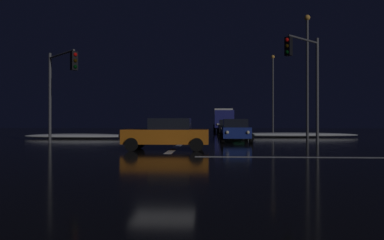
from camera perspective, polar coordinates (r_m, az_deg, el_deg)
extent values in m
cube|color=black|center=(15.16, -4.35, -5.78)|extent=(120.00, 120.00, 0.10)
cube|color=white|center=(23.12, -1.76, -3.71)|extent=(0.35, 13.74, 0.01)
cube|color=yellow|center=(34.68, -0.14, -2.52)|extent=(22.00, 0.15, 0.01)
cube|color=white|center=(16.25, 25.55, -5.20)|extent=(13.74, 0.40, 0.01)
ellipsoid|color=white|center=(31.65, -16.86, -2.37)|extent=(9.09, 1.50, 0.41)
ellipsoid|color=white|center=(34.07, 14.76, -2.22)|extent=(11.75, 1.50, 0.41)
cube|color=navy|center=(25.77, 6.65, -1.86)|extent=(1.80, 4.20, 0.70)
cube|color=black|center=(25.95, 6.62, -0.46)|extent=(1.60, 2.00, 0.55)
cylinder|color=black|center=(24.31, 8.99, -2.78)|extent=(0.22, 0.64, 0.64)
cylinder|color=black|center=(24.19, 4.74, -2.80)|extent=(0.22, 0.64, 0.64)
cylinder|color=black|center=(27.39, 8.33, -2.49)|extent=(0.22, 0.64, 0.64)
cylinder|color=black|center=(27.29, 4.56, -2.50)|extent=(0.22, 0.64, 0.64)
sphere|color=#F9EFC6|center=(23.70, 8.53, -1.88)|extent=(0.22, 0.22, 0.22)
sphere|color=#F9EFC6|center=(23.61, 5.39, -1.89)|extent=(0.22, 0.22, 0.22)
cube|color=#14512D|center=(31.18, 6.30, -1.56)|extent=(1.80, 4.20, 0.70)
cube|color=black|center=(31.37, 6.28, -0.41)|extent=(1.60, 2.00, 0.55)
cylinder|color=black|center=(29.71, 8.20, -2.30)|extent=(0.22, 0.64, 0.64)
cylinder|color=black|center=(29.61, 4.73, -2.31)|extent=(0.22, 0.64, 0.64)
cylinder|color=black|center=(32.80, 7.72, -2.10)|extent=(0.22, 0.64, 0.64)
cylinder|color=black|center=(32.70, 4.57, -2.11)|extent=(0.22, 0.64, 0.64)
sphere|color=#F9EFC6|center=(29.11, 7.81, -1.56)|extent=(0.22, 0.22, 0.22)
sphere|color=#F9EFC6|center=(29.03, 5.25, -1.56)|extent=(0.22, 0.22, 0.22)
cube|color=black|center=(37.47, 5.48, -1.32)|extent=(1.80, 4.20, 0.70)
cube|color=black|center=(37.66, 5.46, -0.37)|extent=(1.60, 2.00, 0.55)
cylinder|color=black|center=(35.98, 7.01, -1.93)|extent=(0.22, 0.64, 0.64)
cylinder|color=black|center=(35.90, 4.14, -1.93)|extent=(0.22, 0.64, 0.64)
cylinder|color=black|center=(39.07, 6.70, -1.79)|extent=(0.22, 0.64, 0.64)
cylinder|color=black|center=(39.00, 4.06, -1.79)|extent=(0.22, 0.64, 0.64)
sphere|color=#F9EFC6|center=(35.39, 6.67, -1.31)|extent=(0.22, 0.22, 0.22)
sphere|color=#F9EFC6|center=(35.33, 4.57, -1.31)|extent=(0.22, 0.22, 0.22)
cube|color=silver|center=(42.90, 5.23, -1.17)|extent=(1.80, 4.20, 0.70)
cube|color=black|center=(43.10, 5.22, -0.34)|extent=(1.60, 2.00, 0.55)
cylinder|color=black|center=(41.41, 6.55, -1.69)|extent=(0.22, 0.64, 0.64)
cylinder|color=black|center=(41.34, 4.06, -1.70)|extent=(0.22, 0.64, 0.64)
cylinder|color=black|center=(44.50, 6.31, -1.59)|extent=(0.22, 0.64, 0.64)
cylinder|color=black|center=(44.44, 3.99, -1.59)|extent=(0.22, 0.64, 0.64)
sphere|color=#F9EFC6|center=(40.81, 6.25, -1.16)|extent=(0.22, 0.22, 0.22)
sphere|color=#F9EFC6|center=(40.76, 4.43, -1.16)|extent=(0.22, 0.22, 0.22)
cube|color=navy|center=(47.18, 4.93, 0.08)|extent=(2.40, 2.20, 2.30)
cube|color=silver|center=(51.68, 4.77, 0.23)|extent=(2.40, 5.00, 2.60)
cylinder|color=black|center=(47.85, 6.35, -1.30)|extent=(0.28, 0.96, 0.96)
cylinder|color=black|center=(47.77, 3.47, -1.30)|extent=(0.28, 0.96, 0.96)
cylinder|color=black|center=(52.54, 6.06, -1.19)|extent=(0.28, 0.96, 0.96)
cylinder|color=black|center=(52.47, 3.44, -1.19)|extent=(0.28, 0.96, 0.96)
sphere|color=#F9EFC6|center=(46.07, 6.03, -0.66)|extent=(0.26, 0.26, 0.26)
sphere|color=#F9EFC6|center=(46.02, 3.92, -0.66)|extent=(0.26, 0.26, 0.26)
cube|color=#C66014|center=(18.55, -3.96, -2.52)|extent=(4.20, 1.80, 0.70)
cube|color=black|center=(18.51, -3.35, -0.59)|extent=(2.00, 1.60, 0.55)
cylinder|color=black|center=(17.94, -9.25, -3.72)|extent=(0.64, 0.22, 0.64)
cylinder|color=black|center=(19.70, -8.13, -3.40)|extent=(0.64, 0.22, 0.64)
cylinder|color=black|center=(17.55, 0.71, -3.80)|extent=(0.64, 0.22, 0.64)
cylinder|color=black|center=(19.34, 0.94, -3.46)|extent=(0.64, 0.22, 0.64)
sphere|color=#F9EFC6|center=(18.30, -10.82, -2.39)|extent=(0.22, 0.22, 0.22)
sphere|color=#F9EFC6|center=(19.56, -9.91, -2.25)|extent=(0.22, 0.22, 0.22)
cylinder|color=#4C4C51|center=(24.35, 18.57, 4.19)|extent=(0.18, 0.18, 6.55)
cylinder|color=#4C4C51|center=(23.44, 16.66, 11.71)|extent=(2.28, 2.28, 0.12)
cube|color=black|center=(22.03, 14.51, 10.82)|extent=(0.46, 0.46, 1.05)
sphere|color=red|center=(21.97, 14.27, 11.77)|extent=(0.22, 0.22, 0.22)
sphere|color=black|center=(21.90, 14.27, 10.88)|extent=(0.22, 0.22, 0.22)
sphere|color=black|center=(21.83, 14.28, 10.00)|extent=(0.22, 0.22, 0.22)
cylinder|color=#4C4C51|center=(25.64, -20.85, 3.12)|extent=(0.18, 0.18, 5.79)
cylinder|color=#4C4C51|center=(24.29, -19.31, 9.46)|extent=(2.60, 2.60, 0.12)
cube|color=black|center=(22.57, -17.56, 8.58)|extent=(0.46, 0.46, 1.05)
sphere|color=red|center=(22.48, -17.39, 9.51)|extent=(0.22, 0.22, 0.22)
sphere|color=black|center=(22.43, -17.39, 8.64)|extent=(0.22, 0.22, 0.22)
sphere|color=black|center=(22.38, -17.39, 7.77)|extent=(0.22, 0.22, 0.22)
cylinder|color=#424247|center=(45.27, 12.24, 3.64)|extent=(0.20, 0.20, 8.85)
sphere|color=#F9AD47|center=(45.80, 12.24, 9.39)|extent=(0.44, 0.44, 0.44)
cylinder|color=#424247|center=(29.64, 17.19, 5.85)|extent=(0.20, 0.20, 9.06)
sphere|color=#F9AD47|center=(30.50, 17.18, 14.69)|extent=(0.44, 0.44, 0.44)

